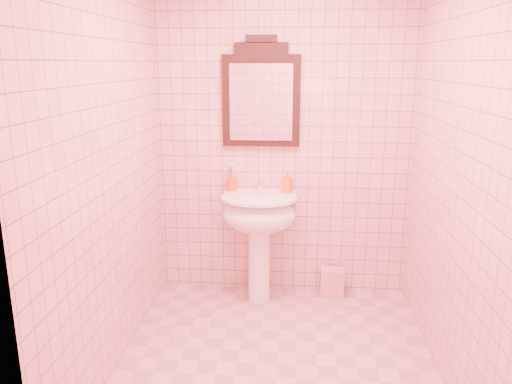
# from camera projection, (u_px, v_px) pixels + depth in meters

# --- Properties ---
(floor) EXTENTS (2.20, 2.20, 0.00)m
(floor) POSITION_uv_depth(u_px,v_px,m) (277.00, 364.00, 3.16)
(floor) COLOR #C6A38F
(floor) RESTS_ON ground
(back_wall) EXTENTS (2.00, 0.02, 2.50)m
(back_wall) POSITION_uv_depth(u_px,v_px,m) (283.00, 142.00, 3.91)
(back_wall) COLOR beige
(back_wall) RESTS_ON floor
(pedestal_sink) EXTENTS (0.58, 0.58, 0.86)m
(pedestal_sink) POSITION_uv_depth(u_px,v_px,m) (259.00, 222.00, 3.85)
(pedestal_sink) COLOR white
(pedestal_sink) RESTS_ON floor
(faucet) EXTENTS (0.04, 0.16, 0.11)m
(faucet) POSITION_uv_depth(u_px,v_px,m) (260.00, 185.00, 3.91)
(faucet) COLOR white
(faucet) RESTS_ON pedestal_sink
(mirror) EXTENTS (0.60, 0.06, 0.83)m
(mirror) POSITION_uv_depth(u_px,v_px,m) (261.00, 96.00, 3.80)
(mirror) COLOR black
(mirror) RESTS_ON back_wall
(toothbrush_cup) EXTENTS (0.08, 0.08, 0.20)m
(toothbrush_cup) POSITION_uv_depth(u_px,v_px,m) (232.00, 184.00, 3.96)
(toothbrush_cup) COLOR #E83E13
(toothbrush_cup) RESTS_ON pedestal_sink
(soap_dispenser) EXTENTS (0.10, 0.10, 0.16)m
(soap_dispenser) POSITION_uv_depth(u_px,v_px,m) (287.00, 183.00, 3.89)
(soap_dispenser) COLOR orange
(soap_dispenser) RESTS_ON pedestal_sink
(towel) EXTENTS (0.19, 0.13, 0.23)m
(towel) POSITION_uv_depth(u_px,v_px,m) (332.00, 282.00, 4.06)
(towel) COLOR #E3A985
(towel) RESTS_ON floor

